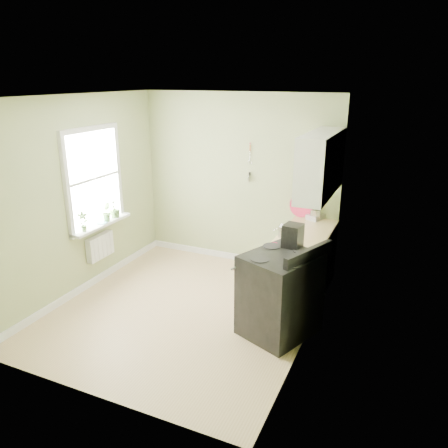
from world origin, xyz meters
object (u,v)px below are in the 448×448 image
at_px(stove, 280,294).
at_px(kettle, 282,230).
at_px(stand_mixer, 317,208).
at_px(coffee_maker, 292,240).

bearing_deg(stove, kettle, 106.28).
distance_m(stand_mixer, coffee_maker, 1.44).
bearing_deg(kettle, stand_mixer, 76.65).
bearing_deg(stove, stand_mixer, 89.95).
distance_m(stand_mixer, kettle, 1.00).
relative_size(stove, kettle, 5.86).
bearing_deg(coffee_maker, stand_mixer, 91.17).
bearing_deg(stand_mixer, stove, -90.05).
relative_size(stove, coffee_maker, 3.15).
relative_size(stand_mixer, coffee_maker, 1.04).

